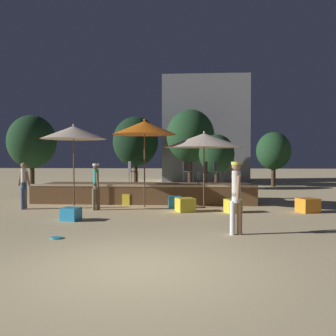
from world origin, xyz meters
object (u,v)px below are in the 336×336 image
object	(u,v)px
patio_umbrella_0	(144,128)
cube_seat_0	(175,202)
person_3	(236,193)
cube_seat_1	(71,214)
bistro_chair_2	(204,170)
patio_umbrella_1	(74,133)
patio_umbrella_2	(204,140)
person_2	(96,184)
person_0	(24,184)
background_tree_3	(274,151)
background_tree_1	(136,142)
frisbee_disc	(56,238)
background_tree_4	(217,154)
background_tree_0	(190,136)
background_tree_2	(32,142)
cube_seat_5	(308,205)
bistro_chair_1	(217,169)
cube_seat_4	(233,206)
bistro_chair_3	(187,169)
cube_seat_3	(185,205)
cube_seat_2	(124,199)
bistro_chair_0	(131,169)

from	to	relation	value
patio_umbrella_0	cube_seat_0	size ratio (longest dim) A/B	6.48
patio_umbrella_0	person_3	xyz separation A→B (m)	(2.87, -4.90, -1.97)
cube_seat_1	bistro_chair_2	xyz separation A→B (m)	(4.04, 4.43, 1.16)
patio_umbrella_1	patio_umbrella_2	size ratio (longest dim) A/B	1.08
cube_seat_0	person_2	size ratio (longest dim) A/B	0.31
patio_umbrella_0	cube_seat_1	world-z (taller)	patio_umbrella_0
person_0	background_tree_3	size ratio (longest dim) A/B	0.48
cube_seat_1	patio_umbrella_1	bearing A→B (deg)	106.74
patio_umbrella_0	background_tree_1	world-z (taller)	background_tree_1
patio_umbrella_2	frisbee_disc	distance (m)	7.08
background_tree_4	background_tree_0	bearing A→B (deg)	115.71
frisbee_disc	background_tree_2	bearing A→B (deg)	115.87
patio_umbrella_2	background_tree_1	xyz separation A→B (m)	(-4.60, 12.89, 0.53)
cube_seat_5	background_tree_1	world-z (taller)	background_tree_1
cube_seat_1	person_0	size ratio (longest dim) A/B	0.34
background_tree_1	background_tree_2	size ratio (longest dim) A/B	1.08
bistro_chair_1	background_tree_3	world-z (taller)	background_tree_3
patio_umbrella_0	background_tree_3	distance (m)	12.79
patio_umbrella_1	background_tree_1	size ratio (longest dim) A/B	0.65
patio_umbrella_0	cube_seat_4	size ratio (longest dim) A/B	5.29
bistro_chair_2	background_tree_2	distance (m)	12.73
person_2	bistro_chair_2	xyz separation A→B (m)	(3.89, 2.18, 0.43)
bistro_chair_3	frisbee_disc	bearing A→B (deg)	-143.31
frisbee_disc	cube_seat_4	bearing A→B (deg)	44.81
cube_seat_3	background_tree_4	world-z (taller)	background_tree_4
patio_umbrella_1	patio_umbrella_2	world-z (taller)	patio_umbrella_1
cube_seat_5	background_tree_3	bearing A→B (deg)	83.78
person_2	frisbee_disc	distance (m)	4.79
bistro_chair_2	background_tree_4	distance (m)	7.15
background_tree_4	cube_seat_4	bearing A→B (deg)	-90.04
person_2	bistro_chair_3	size ratio (longest dim) A/B	1.84
bistro_chair_3	cube_seat_0	bearing A→B (deg)	-132.70
patio_umbrella_0	bistro_chair_2	bearing A→B (deg)	28.76
person_0	background_tree_0	xyz separation A→B (m)	(5.87, 12.49, 2.45)
cube_seat_2	patio_umbrella_0	bearing A→B (deg)	-41.80
cube_seat_1	background_tree_0	bearing A→B (deg)	77.16
cube_seat_0	cube_seat_2	xyz separation A→B (m)	(-2.08, 1.00, 0.01)
frisbee_disc	background_tree_2	world-z (taller)	background_tree_2
cube_seat_5	background_tree_4	xyz separation A→B (m)	(-2.54, 9.28, 1.84)
patio_umbrella_2	bistro_chair_0	xyz separation A→B (m)	(-3.09, 2.18, -1.15)
frisbee_disc	background_tree_1	distance (m)	18.79
cube_seat_2	background_tree_4	size ratio (longest dim) A/B	0.20
bistro_chair_3	person_0	bearing A→B (deg)	177.12
patio_umbrella_0	cube_seat_0	world-z (taller)	patio_umbrella_0
patio_umbrella_1	background_tree_4	bearing A→B (deg)	53.54
background_tree_3	background_tree_4	xyz separation A→B (m)	(-3.81, -2.38, -0.22)
person_0	cube_seat_5	bearing A→B (deg)	-82.88
cube_seat_5	bistro_chair_3	distance (m)	5.65
patio_umbrella_1	cube_seat_4	bearing A→B (deg)	-13.27
patio_umbrella_1	person_3	xyz separation A→B (m)	(5.66, -5.12, -1.82)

